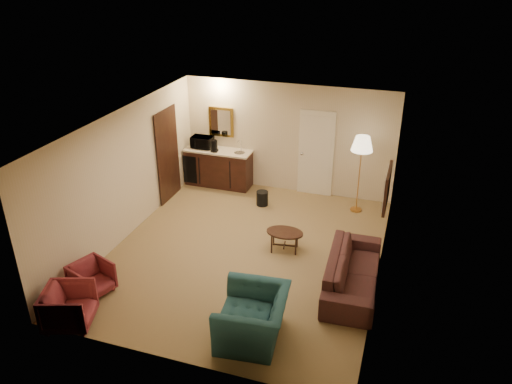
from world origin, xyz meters
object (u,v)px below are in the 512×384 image
at_px(floor_lamp, 359,174).
at_px(coffee_maker, 214,146).
at_px(microwave, 202,141).
at_px(rose_chair_near, 92,277).
at_px(sofa, 353,266).
at_px(wetbar_cabinet, 219,168).
at_px(teal_armchair, 253,310).
at_px(waste_bin, 262,198).
at_px(coffee_table, 285,241).
at_px(rose_chair_far, 69,305).

distance_m(floor_lamp, coffee_maker, 3.49).
bearing_deg(microwave, rose_chair_near, -90.39).
bearing_deg(sofa, coffee_maker, 48.49).
distance_m(wetbar_cabinet, sofa, 4.93).
bearing_deg(floor_lamp, wetbar_cabinet, 174.67).
height_order(sofa, coffee_maker, coffee_maker).
xyz_separation_m(teal_armchair, rose_chair_near, (-2.93, 0.20, -0.19)).
relative_size(wetbar_cabinet, rose_chair_near, 2.65).
distance_m(floor_lamp, waste_bin, 2.24).
distance_m(sofa, teal_armchair, 2.12).
bearing_deg(sofa, rose_chair_near, 107.62).
distance_m(rose_chair_near, waste_bin, 4.37).
distance_m(coffee_table, coffee_maker, 3.42).
height_order(waste_bin, microwave, microwave).
bearing_deg(waste_bin, floor_lamp, 10.87).
distance_m(coffee_table, microwave, 3.80).
bearing_deg(coffee_table, teal_armchair, -85.75).
bearing_deg(coffee_table, sofa, -28.75).
bearing_deg(microwave, rose_chair_far, -88.85).
bearing_deg(coffee_maker, teal_armchair, -50.12).
relative_size(coffee_table, waste_bin, 2.14).
relative_size(microwave, coffee_maker, 1.80).
bearing_deg(teal_armchair, coffee_maker, -158.27).
relative_size(teal_armchair, coffee_table, 1.59).
height_order(teal_armchair, coffee_maker, coffee_maker).
height_order(rose_chair_far, microwave, microwave).
relative_size(wetbar_cabinet, floor_lamp, 0.93).
distance_m(sofa, waste_bin, 3.46).
bearing_deg(teal_armchair, coffee_table, 177.85).
distance_m(wetbar_cabinet, coffee_table, 3.37).
relative_size(teal_armchair, microwave, 2.22).
height_order(wetbar_cabinet, rose_chair_near, wetbar_cabinet).
bearing_deg(wetbar_cabinet, coffee_table, -46.00).
bearing_deg(waste_bin, teal_armchair, -74.40).
height_order(rose_chair_far, coffee_maker, coffee_maker).
height_order(teal_armchair, coffee_table, teal_armchair).
distance_m(sofa, coffee_table, 1.63).
distance_m(sofa, microwave, 5.32).
relative_size(waste_bin, coffee_maker, 1.17).
xyz_separation_m(sofa, microwave, (-4.18, 3.23, 0.67)).
height_order(rose_chair_near, microwave, microwave).
distance_m(teal_armchair, waste_bin, 4.37).
xyz_separation_m(wetbar_cabinet, rose_chair_near, (-0.40, -4.72, -0.15)).
bearing_deg(microwave, teal_armchair, -59.89).
height_order(sofa, teal_armchair, teal_armchair).
height_order(wetbar_cabinet, coffee_table, wetbar_cabinet).
height_order(microwave, coffee_maker, microwave).
bearing_deg(wetbar_cabinet, sofa, -40.42).
height_order(teal_armchair, waste_bin, teal_armchair).
xyz_separation_m(rose_chair_far, floor_lamp, (3.68, 5.20, 0.52)).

